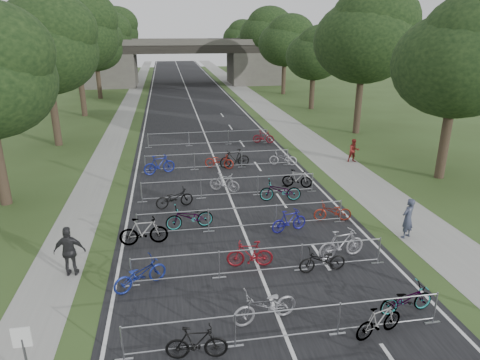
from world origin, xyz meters
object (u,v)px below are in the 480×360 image
at_px(pedestrian_a, 408,218).
at_px(pedestrian_c, 70,252).
at_px(park_sign, 24,347).
at_px(overpass_bridge, 184,62).
at_px(pedestrian_b, 354,151).

distance_m(pedestrian_a, pedestrian_c, 13.62).
distance_m(park_sign, pedestrian_c, 5.34).
distance_m(overpass_bridge, pedestrian_a, 56.44).
bearing_deg(pedestrian_a, pedestrian_c, -22.53).
relative_size(pedestrian_b, pedestrian_c, 0.83).
bearing_deg(pedestrian_b, overpass_bridge, 103.35).
height_order(overpass_bridge, pedestrian_b, overpass_bridge).
distance_m(pedestrian_a, pedestrian_b, 11.13).
xyz_separation_m(overpass_bridge, pedestrian_a, (6.80, -55.97, -2.64)).
relative_size(overpass_bridge, pedestrian_b, 19.68).
height_order(park_sign, pedestrian_c, pedestrian_c).
xyz_separation_m(pedestrian_a, pedestrian_b, (2.38, 10.88, -0.11)).
bearing_deg(overpass_bridge, pedestrian_c, -96.84).
height_order(overpass_bridge, pedestrian_a, overpass_bridge).
bearing_deg(park_sign, pedestrian_c, 90.00).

